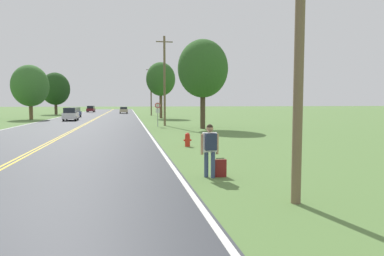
{
  "coord_description": "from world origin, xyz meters",
  "views": [
    {
      "loc": [
        4.8,
        -7.42,
        2.53
      ],
      "look_at": [
        7.7,
        7.83,
        1.36
      ],
      "focal_mm": 32.0,
      "sensor_mm": 36.0,
      "label": 1
    }
  ],
  "objects_px": {
    "tree_mid_treeline": "(161,79)",
    "tree_right_cluster": "(30,86)",
    "hitchhiker_person": "(210,145)",
    "car_maroon_hatchback_mid_far": "(91,109)",
    "suitcase": "(220,168)",
    "tree_far_back": "(203,69)",
    "car_white_suv_nearest": "(71,114)",
    "car_champagne_hatchback_mid_near": "(124,110)",
    "tree_behind_sign": "(55,89)",
    "car_dark_blue_suv_approaching": "(74,112)",
    "fire_hydrant": "(187,140)",
    "traffic_sign": "(158,109)"
  },
  "relations": [
    {
      "from": "traffic_sign",
      "to": "car_maroon_hatchback_mid_far",
      "type": "height_order",
      "value": "traffic_sign"
    },
    {
      "from": "hitchhiker_person",
      "to": "fire_hydrant",
      "type": "xyz_separation_m",
      "value": [
        0.68,
        8.17,
        -0.7
      ]
    },
    {
      "from": "fire_hydrant",
      "to": "car_maroon_hatchback_mid_far",
      "type": "distance_m",
      "value": 73.4
    },
    {
      "from": "tree_mid_treeline",
      "to": "tree_far_back",
      "type": "distance_m",
      "value": 22.34
    },
    {
      "from": "tree_behind_sign",
      "to": "car_white_suv_nearest",
      "type": "xyz_separation_m",
      "value": [
        6.79,
        -25.26,
        -4.37
      ]
    },
    {
      "from": "tree_behind_sign",
      "to": "tree_right_cluster",
      "type": "xyz_separation_m",
      "value": [
        0.46,
        -20.61,
        -0.34
      ]
    },
    {
      "from": "car_champagne_hatchback_mid_near",
      "to": "suitcase",
      "type": "bearing_deg",
      "value": 0.56
    },
    {
      "from": "tree_far_back",
      "to": "car_white_suv_nearest",
      "type": "distance_m",
      "value": 23.5
    },
    {
      "from": "tree_right_cluster",
      "to": "car_maroon_hatchback_mid_far",
      "type": "bearing_deg",
      "value": 82.57
    },
    {
      "from": "suitcase",
      "to": "tree_right_cluster",
      "type": "distance_m",
      "value": 46.72
    },
    {
      "from": "traffic_sign",
      "to": "car_champagne_hatchback_mid_near",
      "type": "relative_size",
      "value": 0.61
    },
    {
      "from": "suitcase",
      "to": "car_champagne_hatchback_mid_near",
      "type": "height_order",
      "value": "car_champagne_hatchback_mid_near"
    },
    {
      "from": "suitcase",
      "to": "tree_far_back",
      "type": "distance_m",
      "value": 22.04
    },
    {
      "from": "suitcase",
      "to": "car_white_suv_nearest",
      "type": "xyz_separation_m",
      "value": [
        -10.77,
        38.57,
        0.63
      ]
    },
    {
      "from": "hitchhiker_person",
      "to": "car_maroon_hatchback_mid_far",
      "type": "distance_m",
      "value": 81.36
    },
    {
      "from": "tree_mid_treeline",
      "to": "car_champagne_hatchback_mid_near",
      "type": "xyz_separation_m",
      "value": [
        -6.09,
        24.81,
        -5.35
      ]
    },
    {
      "from": "tree_right_cluster",
      "to": "car_dark_blue_suv_approaching",
      "type": "bearing_deg",
      "value": 47.68
    },
    {
      "from": "fire_hydrant",
      "to": "car_maroon_hatchback_mid_far",
      "type": "relative_size",
      "value": 0.19
    },
    {
      "from": "fire_hydrant",
      "to": "car_white_suv_nearest",
      "type": "distance_m",
      "value": 32.42
    },
    {
      "from": "car_white_suv_nearest",
      "to": "car_maroon_hatchback_mid_far",
      "type": "bearing_deg",
      "value": 0.73
    },
    {
      "from": "tree_mid_treeline",
      "to": "tree_right_cluster",
      "type": "height_order",
      "value": "tree_mid_treeline"
    },
    {
      "from": "car_dark_blue_suv_approaching",
      "to": "car_maroon_hatchback_mid_far",
      "type": "height_order",
      "value": "car_dark_blue_suv_approaching"
    },
    {
      "from": "hitchhiker_person",
      "to": "car_champagne_hatchback_mid_near",
      "type": "xyz_separation_m",
      "value": [
        -3.5,
        68.12,
        -0.3
      ]
    },
    {
      "from": "hitchhiker_person",
      "to": "car_white_suv_nearest",
      "type": "relative_size",
      "value": 0.41
    },
    {
      "from": "tree_right_cluster",
      "to": "car_white_suv_nearest",
      "type": "bearing_deg",
      "value": -36.32
    },
    {
      "from": "tree_mid_treeline",
      "to": "car_dark_blue_suv_approaching",
      "type": "xyz_separation_m",
      "value": [
        -14.05,
        5.77,
        -5.26
      ]
    },
    {
      "from": "car_white_suv_nearest",
      "to": "car_champagne_hatchback_mid_near",
      "type": "distance_m",
      "value": 30.27
    },
    {
      "from": "suitcase",
      "to": "fire_hydrant",
      "type": "distance_m",
      "value": 8.11
    },
    {
      "from": "hitchhiker_person",
      "to": "suitcase",
      "type": "relative_size",
      "value": 2.78
    },
    {
      "from": "car_dark_blue_suv_approaching",
      "to": "car_champagne_hatchback_mid_near",
      "type": "xyz_separation_m",
      "value": [
        7.96,
        19.04,
        -0.09
      ]
    },
    {
      "from": "tree_mid_treeline",
      "to": "tree_right_cluster",
      "type": "relative_size",
      "value": 1.1
    },
    {
      "from": "tree_mid_treeline",
      "to": "tree_right_cluster",
      "type": "distance_m",
      "value": 19.35
    },
    {
      "from": "fire_hydrant",
      "to": "tree_right_cluster",
      "type": "height_order",
      "value": "tree_right_cluster"
    },
    {
      "from": "tree_behind_sign",
      "to": "car_champagne_hatchback_mid_near",
      "type": "height_order",
      "value": "tree_behind_sign"
    },
    {
      "from": "car_dark_blue_suv_approaching",
      "to": "car_maroon_hatchback_mid_far",
      "type": "bearing_deg",
      "value": 1.93
    },
    {
      "from": "suitcase",
      "to": "car_white_suv_nearest",
      "type": "height_order",
      "value": "car_white_suv_nearest"
    },
    {
      "from": "car_dark_blue_suv_approaching",
      "to": "suitcase",
      "type": "bearing_deg",
      "value": -165.25
    },
    {
      "from": "fire_hydrant",
      "to": "car_dark_blue_suv_approaching",
      "type": "xyz_separation_m",
      "value": [
        -12.14,
        40.9,
        0.5
      ]
    },
    {
      "from": "car_champagne_hatchback_mid_near",
      "to": "tree_right_cluster",
      "type": "bearing_deg",
      "value": -30.74
    },
    {
      "from": "fire_hydrant",
      "to": "suitcase",
      "type": "bearing_deg",
      "value": -92.13
    },
    {
      "from": "tree_right_cluster",
      "to": "tree_far_back",
      "type": "relative_size",
      "value": 0.95
    },
    {
      "from": "tree_behind_sign",
      "to": "car_champagne_hatchback_mid_near",
      "type": "xyz_separation_m",
      "value": [
        13.69,
        4.22,
        -4.49
      ]
    },
    {
      "from": "hitchhiker_person",
      "to": "car_white_suv_nearest",
      "type": "xyz_separation_m",
      "value": [
        -10.4,
        38.64,
        -0.17
      ]
    },
    {
      "from": "tree_far_back",
      "to": "car_dark_blue_suv_approaching",
      "type": "xyz_separation_m",
      "value": [
        -15.9,
        28.02,
        -4.81
      ]
    },
    {
      "from": "fire_hydrant",
      "to": "car_dark_blue_suv_approaching",
      "type": "distance_m",
      "value": 42.67
    },
    {
      "from": "tree_far_back",
      "to": "car_white_suv_nearest",
      "type": "relative_size",
      "value": 1.91
    },
    {
      "from": "car_white_suv_nearest",
      "to": "car_maroon_hatchback_mid_far",
      "type": "distance_m",
      "value": 41.88
    },
    {
      "from": "tree_behind_sign",
      "to": "tree_mid_treeline",
      "type": "height_order",
      "value": "tree_mid_treeline"
    },
    {
      "from": "tree_far_back",
      "to": "tree_behind_sign",
      "type": "bearing_deg",
      "value": 116.78
    },
    {
      "from": "tree_behind_sign",
      "to": "car_maroon_hatchback_mid_far",
      "type": "distance_m",
      "value": 17.98
    }
  ]
}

